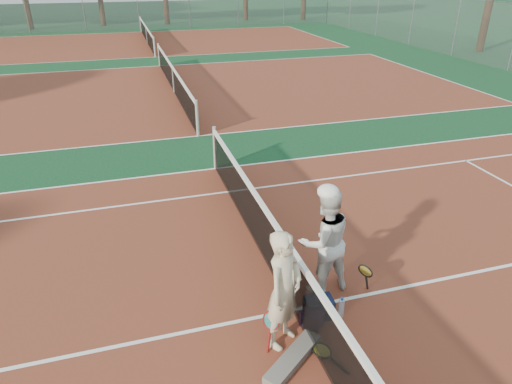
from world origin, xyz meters
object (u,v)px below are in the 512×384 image
at_px(sports_bag_purple, 312,319).
at_px(water_bottle, 341,308).
at_px(racket_spare, 322,351).
at_px(racket_black_held, 364,279).
at_px(sports_bag_navy, 319,308).
at_px(net_main, 294,283).
at_px(player_b, 324,241).
at_px(player_a, 284,290).
at_px(racket_red, 271,330).

xyz_separation_m(sports_bag_purple, water_bottle, (0.48, 0.05, 0.03)).
xyz_separation_m(racket_spare, sports_bag_purple, (0.08, 0.52, 0.09)).
relative_size(racket_black_held, sports_bag_navy, 1.42).
bearing_deg(racket_spare, sports_bag_purple, -31.90).
bearing_deg(sports_bag_purple, net_main, 111.65).
height_order(net_main, water_bottle, net_main).
height_order(net_main, sports_bag_navy, net_main).
bearing_deg(player_b, net_main, 26.42).
distance_m(player_a, sports_bag_purple, 0.90).
bearing_deg(sports_bag_navy, net_main, 144.96).
bearing_deg(net_main, player_a, -124.03).
distance_m(sports_bag_navy, sports_bag_purple, 0.23).
bearing_deg(water_bottle, player_a, -168.24).
height_order(player_a, water_bottle, player_a).
distance_m(player_b, sports_bag_navy, 0.98).
distance_m(net_main, racket_black_held, 1.20).
bearing_deg(racket_red, racket_spare, -73.50).
height_order(player_b, water_bottle, player_b).
height_order(player_b, sports_bag_navy, player_b).
distance_m(racket_black_held, sports_bag_navy, 0.91).
bearing_deg(racket_red, racket_black_held, -27.34).
bearing_deg(racket_spare, racket_black_held, -73.52).
bearing_deg(sports_bag_purple, sports_bag_navy, 41.86).
bearing_deg(racket_black_held, player_a, -14.06).
bearing_deg(sports_bag_navy, sports_bag_purple, -138.14).
relative_size(sports_bag_purple, water_bottle, 0.99).
distance_m(net_main, player_a, 0.72).
bearing_deg(sports_bag_navy, racket_red, -156.36).
bearing_deg(racket_black_held, water_bottle, -1.43).
distance_m(player_b, racket_spare, 1.62).
height_order(racket_spare, sports_bag_navy, sports_bag_navy).
height_order(player_a, racket_red, player_a).
height_order(net_main, racket_black_held, net_main).
height_order(player_a, sports_bag_purple, player_a).
bearing_deg(racket_black_held, racket_red, -13.90).
distance_m(player_b, racket_black_held, 0.88).
bearing_deg(racket_red, player_b, -7.52).
relative_size(sports_bag_navy, sports_bag_purple, 1.35).
distance_m(player_b, racket_red, 1.63).
bearing_deg(racket_spare, player_a, 24.68).
height_order(racket_red, sports_bag_navy, racket_red).
bearing_deg(racket_spare, net_main, -19.12).
relative_size(net_main, racket_black_held, 19.28).
relative_size(net_main, sports_bag_purple, 36.99).
relative_size(player_a, water_bottle, 5.72).
relative_size(racket_spare, water_bottle, 2.00).
distance_m(racket_red, racket_spare, 0.73).
height_order(racket_black_held, sports_bag_purple, racket_black_held).
relative_size(net_main, player_b, 6.29).
bearing_deg(player_a, racket_black_held, -20.52).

